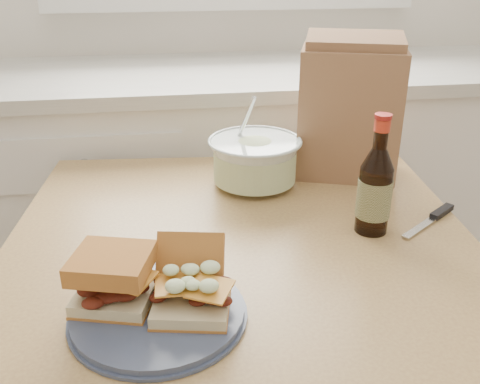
{
  "coord_description": "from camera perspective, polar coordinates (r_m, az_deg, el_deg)",
  "views": [
    {
      "loc": [
        -0.28,
        -0.05,
        1.31
      ],
      "look_at": [
        -0.13,
        0.92,
        0.86
      ],
      "focal_mm": 40.0,
      "sensor_mm": 36.0,
      "label": 1
    }
  ],
  "objects": [
    {
      "name": "cabinet_run",
      "position": [
        1.96,
        0.38,
        -0.43
      ],
      "size": [
        2.5,
        0.64,
        0.94
      ],
      "color": "white",
      "rests_on": "ground"
    },
    {
      "name": "coleslaw_bowl",
      "position": [
        1.28,
        1.58,
        3.15
      ],
      "size": [
        0.22,
        0.22,
        0.22
      ],
      "color": "silver",
      "rests_on": "dining_table"
    },
    {
      "name": "knife",
      "position": [
        1.22,
        20.21,
        -2.37
      ],
      "size": [
        0.17,
        0.13,
        0.01
      ],
      "rotation": [
        0.0,
        0.0,
        0.63
      ],
      "color": "silver",
      "rests_on": "dining_table"
    },
    {
      "name": "sandwich_right",
      "position": [
        0.85,
        -5.27,
        -9.81
      ],
      "size": [
        0.13,
        0.18,
        0.1
      ],
      "rotation": [
        0.0,
        0.0,
        -0.19
      ],
      "color": "beige",
      "rests_on": "plate"
    },
    {
      "name": "sandwich_left",
      "position": [
        0.86,
        -13.35,
        -8.93
      ],
      "size": [
        0.14,
        0.13,
        0.09
      ],
      "rotation": [
        0.0,
        0.0,
        -0.27
      ],
      "color": "beige",
      "rests_on": "plate"
    },
    {
      "name": "beer_bottle",
      "position": [
        1.09,
        14.2,
        0.3
      ],
      "size": [
        0.07,
        0.07,
        0.25
      ],
      "rotation": [
        0.0,
        0.0,
        -0.04
      ],
      "color": "black",
      "rests_on": "dining_table"
    },
    {
      "name": "dining_table",
      "position": [
        1.12,
        0.2,
        -10.33
      ],
      "size": [
        1.01,
        1.01,
        0.78
      ],
      "rotation": [
        0.0,
        0.0,
        -0.09
      ],
      "color": "tan",
      "rests_on": "ground"
    },
    {
      "name": "plate",
      "position": [
        0.86,
        -8.71,
        -12.63
      ],
      "size": [
        0.27,
        0.27,
        0.02
      ],
      "primitive_type": "cylinder",
      "color": "#3D4863",
      "rests_on": "dining_table"
    },
    {
      "name": "paper_bag",
      "position": [
        1.35,
        11.54,
        8.22
      ],
      "size": [
        0.28,
        0.22,
        0.31
      ],
      "primitive_type": "cube",
      "rotation": [
        0.0,
        0.0,
        -0.32
      ],
      "color": "#966C48",
      "rests_on": "dining_table"
    }
  ]
}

